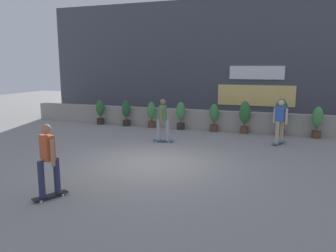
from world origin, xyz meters
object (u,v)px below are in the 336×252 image
object	(u,v)px
potted_plant_1	(126,112)
potted_plant_5	(245,115)
skater_by_wall_left	(163,118)
potted_plant_2	(151,114)
potted_plant_3	(181,114)
potted_plant_4	(214,116)
potted_plant_0	(100,111)
skater_foreground	(280,120)
skater_far_right	(48,158)
potted_plant_7	(317,121)
potted_plant_6	(281,114)

from	to	relation	value
potted_plant_1	potted_plant_5	distance (m)	5.77
skater_by_wall_left	potted_plant_2	bearing A→B (deg)	119.99
potted_plant_3	potted_plant_4	bearing A→B (deg)	0.00
potted_plant_0	potted_plant_5	size ratio (longest dim) A/B	0.87
potted_plant_2	skater_foreground	xyz separation A→B (m)	(5.89, -1.68, 0.27)
potted_plant_4	potted_plant_3	bearing A→B (deg)	180.00
potted_plant_1	potted_plant_5	xyz separation A→B (m)	(5.76, -0.00, 0.13)
potted_plant_5	skater_far_right	bearing A→B (deg)	-110.51
potted_plant_5	potted_plant_7	world-z (taller)	potted_plant_5
potted_plant_2	skater_foreground	bearing A→B (deg)	-15.87
potted_plant_2	potted_plant_5	distance (m)	4.42
potted_plant_3	potted_plant_6	world-z (taller)	potted_plant_6
potted_plant_3	potted_plant_4	size ratio (longest dim) A/B	1.03
potted_plant_2	potted_plant_3	world-z (taller)	potted_plant_3
skater_far_right	potted_plant_3	bearing A→B (deg)	87.61
potted_plant_3	skater_by_wall_left	distance (m)	2.78
potted_plant_1	potted_plant_4	distance (m)	4.41
potted_plant_4	potted_plant_6	size ratio (longest dim) A/B	0.80
potted_plant_6	potted_plant_7	xyz separation A→B (m)	(1.42, 0.00, -0.20)
potted_plant_7	potted_plant_0	bearing A→B (deg)	-180.00
potted_plant_3	potted_plant_4	world-z (taller)	potted_plant_3
potted_plant_0	skater_foreground	distance (m)	8.88
potted_plant_4	potted_plant_7	bearing A→B (deg)	0.00
potted_plant_0	skater_by_wall_left	world-z (taller)	skater_by_wall_left
potted_plant_6	skater_far_right	distance (m)	10.06
potted_plant_4	skater_foreground	distance (m)	3.31
skater_far_right	skater_by_wall_left	bearing A→B (deg)	85.41
potted_plant_6	skater_foreground	distance (m)	1.68
potted_plant_0	potted_plant_2	xyz separation A→B (m)	(2.83, 0.00, -0.00)
potted_plant_2	potted_plant_6	size ratio (longest dim) A/B	0.79
potted_plant_5	skater_by_wall_left	xyz separation A→B (m)	(-2.82, -2.76, 0.11)
potted_plant_2	potted_plant_4	distance (m)	3.06
potted_plant_0	potted_plant_7	xyz separation A→B (m)	(10.16, 0.00, 0.05)
potted_plant_6	skater_by_wall_left	distance (m)	5.13
potted_plant_2	skater_foreground	distance (m)	6.13
potted_plant_0	skater_far_right	size ratio (longest dim) A/B	0.74
potted_plant_1	skater_far_right	size ratio (longest dim) A/B	0.75
skater_far_right	skater_foreground	bearing A→B (deg)	56.25
potted_plant_4	potted_plant_5	size ratio (longest dim) A/B	0.88
potted_plant_7	skater_by_wall_left	bearing A→B (deg)	-154.30
potted_plant_3	skater_far_right	size ratio (longest dim) A/B	0.77
potted_plant_1	skater_foreground	world-z (taller)	skater_foreground
skater_foreground	potted_plant_7	bearing A→B (deg)	49.24
potted_plant_6	skater_foreground	size ratio (longest dim) A/B	0.93
potted_plant_4	potted_plant_1	bearing A→B (deg)	180.00
potted_plant_7	skater_far_right	bearing A→B (deg)	-125.18
potted_plant_7	skater_by_wall_left	world-z (taller)	skater_by_wall_left
potted_plant_1	skater_foreground	distance (m)	7.44
potted_plant_1	potted_plant_4	xyz separation A→B (m)	(4.41, 0.00, -0.00)
skater_far_right	skater_by_wall_left	distance (m)	6.10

